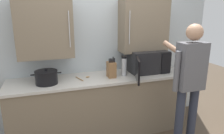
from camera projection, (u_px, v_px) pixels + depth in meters
back_wall_tiled at (95, 38)px, 3.17m from camera, size 3.95×0.44×2.76m
counter_unit at (102, 105)px, 3.14m from camera, size 2.62×0.65×0.90m
microwave_oven at (146, 61)px, 3.22m from camera, size 0.72×0.81×0.34m
thermos_flask at (124, 66)px, 3.05m from camera, size 0.08×0.08×0.29m
stock_pot at (46, 77)px, 2.72m from camera, size 0.39×0.29×0.21m
wooden_spoon at (84, 78)px, 2.95m from camera, size 0.20×0.20×0.02m
knife_block at (111, 69)px, 2.98m from camera, size 0.11×0.15×0.31m
person_figure at (189, 79)px, 2.59m from camera, size 0.44×0.58×1.69m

